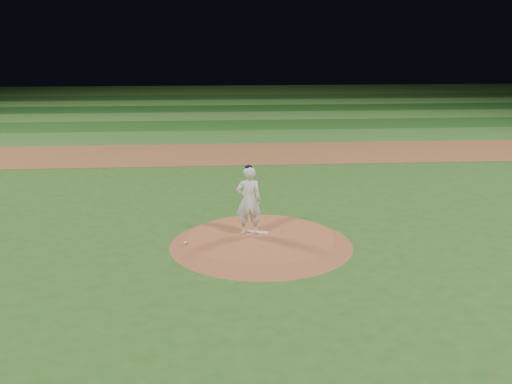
# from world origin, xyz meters

# --- Properties ---
(ground) EXTENTS (120.00, 120.00, 0.00)m
(ground) POSITION_xyz_m (0.00, 0.00, 0.00)
(ground) COLOR #2A551B
(ground) RESTS_ON ground
(infield_dirt_band) EXTENTS (70.00, 6.00, 0.02)m
(infield_dirt_band) POSITION_xyz_m (0.00, 14.00, 0.01)
(infield_dirt_band) COLOR brown
(infield_dirt_band) RESTS_ON ground
(outfield_stripe_0) EXTENTS (70.00, 5.00, 0.02)m
(outfield_stripe_0) POSITION_xyz_m (0.00, 19.50, 0.01)
(outfield_stripe_0) COLOR #306223
(outfield_stripe_0) RESTS_ON ground
(outfield_stripe_1) EXTENTS (70.00, 5.00, 0.02)m
(outfield_stripe_1) POSITION_xyz_m (0.00, 24.50, 0.01)
(outfield_stripe_1) COLOR #1D4B18
(outfield_stripe_1) RESTS_ON ground
(outfield_stripe_2) EXTENTS (70.00, 5.00, 0.02)m
(outfield_stripe_2) POSITION_xyz_m (0.00, 29.50, 0.01)
(outfield_stripe_2) COLOR #396D27
(outfield_stripe_2) RESTS_ON ground
(outfield_stripe_3) EXTENTS (70.00, 5.00, 0.02)m
(outfield_stripe_3) POSITION_xyz_m (0.00, 34.50, 0.01)
(outfield_stripe_3) COLOR #184616
(outfield_stripe_3) RESTS_ON ground
(outfield_stripe_4) EXTENTS (70.00, 5.00, 0.02)m
(outfield_stripe_4) POSITION_xyz_m (0.00, 39.50, 0.01)
(outfield_stripe_4) COLOR #3D7A2C
(outfield_stripe_4) RESTS_ON ground
(outfield_stripe_5) EXTENTS (70.00, 5.00, 0.02)m
(outfield_stripe_5) POSITION_xyz_m (0.00, 44.50, 0.01)
(outfield_stripe_5) COLOR #194014
(outfield_stripe_5) RESTS_ON ground
(pitchers_mound) EXTENTS (5.50, 5.50, 0.25)m
(pitchers_mound) POSITION_xyz_m (0.00, 0.00, 0.12)
(pitchers_mound) COLOR #9A532F
(pitchers_mound) RESTS_ON ground
(pitching_rubber) EXTENTS (0.67, 0.36, 0.03)m
(pitching_rubber) POSITION_xyz_m (-0.07, 0.36, 0.27)
(pitching_rubber) COLOR white
(pitching_rubber) RESTS_ON pitchers_mound
(rosin_bag) EXTENTS (0.10, 0.10, 0.06)m
(rosin_bag) POSITION_xyz_m (-2.25, -0.41, 0.28)
(rosin_bag) COLOR white
(rosin_bag) RESTS_ON pitchers_mound
(pitcher_on_mound) EXTENTS (0.80, 0.55, 2.16)m
(pitcher_on_mound) POSITION_xyz_m (-0.36, 0.27, 1.31)
(pitcher_on_mound) COLOR white
(pitcher_on_mound) RESTS_ON pitchers_mound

